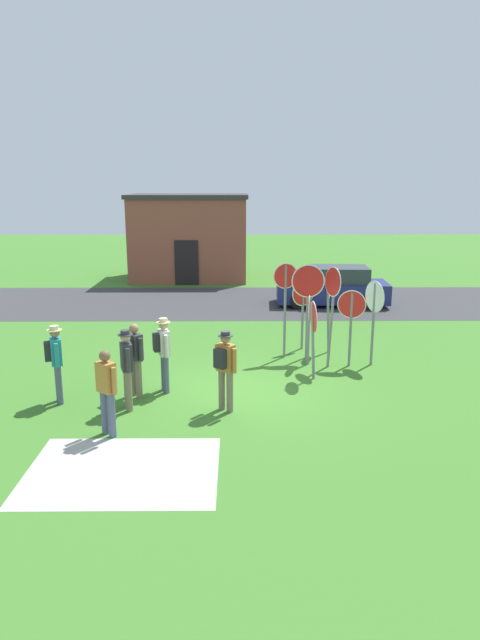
# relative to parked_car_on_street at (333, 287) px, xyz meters

# --- Properties ---
(ground_plane) EXTENTS (80.00, 80.00, 0.00)m
(ground_plane) POSITION_rel_parked_car_on_street_xyz_m (-3.66, -9.33, -0.69)
(ground_plane) COLOR #3D7528
(street_asphalt) EXTENTS (60.00, 6.40, 0.01)m
(street_asphalt) POSITION_rel_parked_car_on_street_xyz_m (-3.66, 0.51, -0.68)
(street_asphalt) COLOR #38383A
(street_asphalt) RESTS_ON ground
(concrete_path) EXTENTS (3.20, 2.40, 0.01)m
(concrete_path) POSITION_rel_parked_car_on_street_xyz_m (-5.74, -13.05, -0.69)
(concrete_path) COLOR #ADAAA3
(concrete_path) RESTS_ON ground
(building_background) EXTENTS (5.74, 4.19, 4.14)m
(building_background) POSITION_rel_parked_car_on_street_xyz_m (-6.12, 6.39, 1.39)
(building_background) COLOR brown
(building_background) RESTS_ON ground
(parked_car_on_street) EXTENTS (4.38, 2.18, 1.51)m
(parked_car_on_street) POSITION_rel_parked_car_on_street_xyz_m (0.00, 0.00, 0.00)
(parked_car_on_street) COLOR navy
(parked_car_on_street) RESTS_ON ground
(stop_sign_far_back) EXTENTS (0.32, 0.73, 2.63)m
(stop_sign_far_back) POSITION_rel_parked_car_on_street_xyz_m (-1.38, -7.63, 1.11)
(stop_sign_far_back) COLOR slate
(stop_sign_far_back) RESTS_ON ground
(stop_sign_leaning_right) EXTENTS (0.67, 0.40, 2.04)m
(stop_sign_leaning_right) POSITION_rel_parked_car_on_street_xyz_m (-1.92, -6.00, 0.70)
(stop_sign_leaning_right) COLOR slate
(stop_sign_leaning_right) RESTS_ON ground
(stop_sign_nearest) EXTENTS (0.71, 0.21, 2.02)m
(stop_sign_nearest) POSITION_rel_parked_car_on_street_xyz_m (-0.86, -7.57, 0.68)
(stop_sign_nearest) COLOR slate
(stop_sign_nearest) RESTS_ON ground
(stop_sign_tallest) EXTENTS (0.19, 0.71, 2.29)m
(stop_sign_tallest) POSITION_rel_parked_car_on_street_xyz_m (-1.25, -6.34, 0.86)
(stop_sign_tallest) COLOR slate
(stop_sign_tallest) RESTS_ON ground
(stop_sign_low_front) EXTENTS (0.89, 0.14, 2.58)m
(stop_sign_low_front) POSITION_rel_parked_car_on_street_xyz_m (-1.90, -6.84, 1.11)
(stop_sign_low_front) COLOR slate
(stop_sign_low_front) RESTS_ON ground
(stop_sign_rear_right) EXTENTS (0.13, 0.66, 1.87)m
(stop_sign_rear_right) POSITION_rel_parked_car_on_street_xyz_m (-1.94, -7.45, 0.57)
(stop_sign_rear_right) COLOR slate
(stop_sign_rear_right) RESTS_ON ground
(stop_sign_rear_left) EXTENTS (0.17, 0.78, 1.95)m
(stop_sign_rear_left) POSITION_rel_parked_car_on_street_xyz_m (-1.97, -8.57, 0.64)
(stop_sign_rear_left) COLOR slate
(stop_sign_rear_left) RESTS_ON ground
(stop_sign_center_cluster) EXTENTS (0.67, 0.20, 2.61)m
(stop_sign_center_cluster) POSITION_rel_parked_car_on_street_xyz_m (-2.50, -6.82, 1.07)
(stop_sign_center_cluster) COLOR slate
(stop_sign_center_cluster) RESTS_ON ground
(stop_sign_leaning_left) EXTENTS (0.31, 0.77, 2.25)m
(stop_sign_leaning_left) POSITION_rel_parked_car_on_street_xyz_m (-0.26, -7.49, 0.86)
(stop_sign_leaning_left) COLOR slate
(stop_sign_leaning_left) RESTS_ON ground
(person_in_teal) EXTENTS (0.46, 0.40, 1.69)m
(person_in_teal) POSITION_rel_parked_car_on_street_xyz_m (-6.26, -11.69, 0.26)
(person_in_teal) COLOR #4C5670
(person_in_teal) RESTS_ON ground
(person_on_left) EXTENTS (0.32, 0.55, 1.74)m
(person_on_left) POSITION_rel_parked_car_on_street_xyz_m (-6.12, -10.42, 0.30)
(person_on_left) COLOR #7A6B56
(person_on_left) RESTS_ON ground
(person_with_sunhat) EXTENTS (0.43, 0.54, 1.74)m
(person_with_sunhat) POSITION_rel_parked_car_on_street_xyz_m (-7.72, -10.05, 0.32)
(person_with_sunhat) COLOR #4C5670
(person_with_sunhat) RESTS_ON ground
(person_holding_notes) EXTENTS (0.47, 0.48, 1.69)m
(person_holding_notes) POSITION_rel_parked_car_on_street_xyz_m (-6.09, -9.71, 0.29)
(person_holding_notes) COLOR #7A6B56
(person_holding_notes) RESTS_ON ground
(person_in_dark_shirt) EXTENTS (0.48, 0.47, 1.74)m
(person_in_dark_shirt) POSITION_rel_parked_car_on_street_xyz_m (-4.06, -10.53, 0.32)
(person_in_dark_shirt) COLOR #7A6B56
(person_in_dark_shirt) RESTS_ON ground
(person_near_signs) EXTENTS (0.43, 0.55, 1.74)m
(person_near_signs) POSITION_rel_parked_car_on_street_xyz_m (-5.48, -9.40, 0.32)
(person_near_signs) COLOR #4C5670
(person_near_signs) RESTS_ON ground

